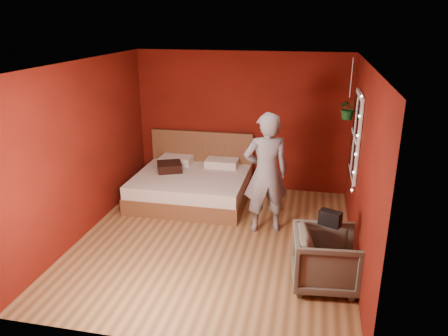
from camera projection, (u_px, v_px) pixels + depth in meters
floor at (215, 240)px, 6.56m from camera, size 4.50×4.50×0.00m
room_walls at (214, 132)px, 6.01m from camera, size 4.04×4.54×2.62m
window at (356, 135)px, 6.52m from camera, size 0.05×0.97×1.27m
fairy_lights at (356, 145)px, 6.04m from camera, size 0.04×0.04×1.45m
bed at (192, 184)px, 7.95m from camera, size 1.99×1.69×1.10m
person at (266, 173)px, 6.58m from camera, size 0.79×0.63×1.88m
armchair at (326, 259)px, 5.36m from camera, size 0.87×0.85×0.73m
handbag at (330, 218)px, 5.39m from camera, size 0.30×0.23×0.19m
throw_pillow at (169, 167)px, 7.98m from camera, size 0.56×0.56×0.15m
hanging_plant at (348, 108)px, 6.76m from camera, size 0.37×0.34×0.94m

